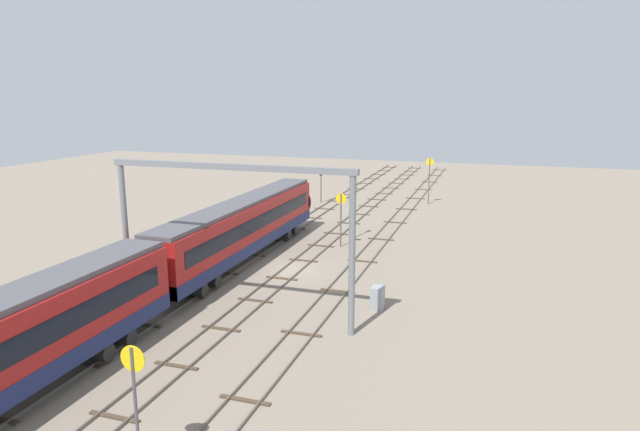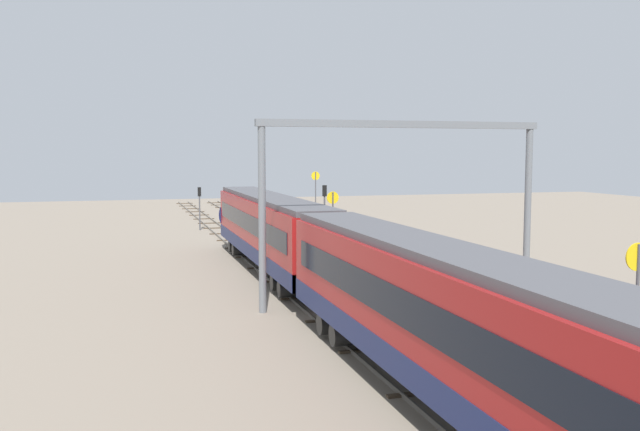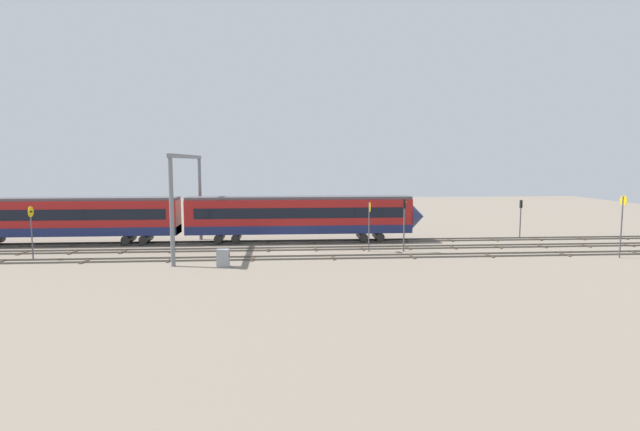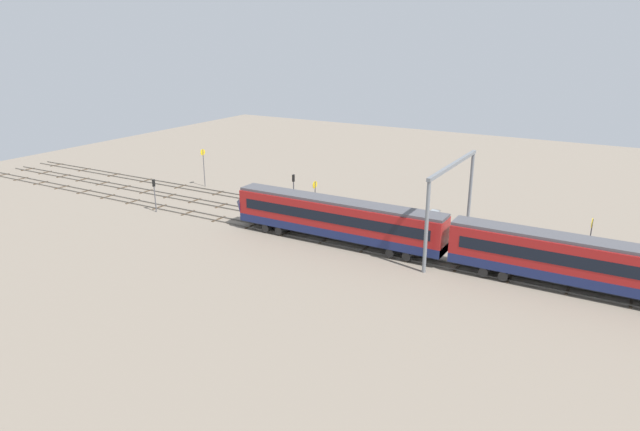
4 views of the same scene
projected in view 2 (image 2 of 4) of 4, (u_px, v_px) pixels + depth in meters
ground_plane at (342, 271)px, 44.85m from camera, size 146.11×146.11×0.00m
track_near_foreground at (407, 267)px, 46.12m from camera, size 130.11×2.40×0.16m
track_second_near at (342, 270)px, 44.84m from camera, size 130.11×2.40×0.16m
track_with_train at (273, 273)px, 43.57m from camera, size 130.11×2.40×0.16m
train at (433, 318)px, 21.09m from camera, size 75.20×3.24×4.80m
overhead_gantry at (403, 173)px, 34.66m from camera, size 0.40×15.10×9.31m
speed_sign_near_foreground at (333, 213)px, 52.11m from camera, size 0.14×0.94×4.77m
speed_sign_mid_trackside at (316, 190)px, 74.53m from camera, size 0.14×0.92×5.64m
speed_sign_far_trackside at (637, 290)px, 23.16m from camera, size 0.14×0.97×4.72m
signal_light_trackside_approach at (200, 202)px, 68.10m from camera, size 0.31×0.32×4.28m
signal_light_trackside_departure at (325, 207)px, 55.37m from camera, size 0.31×0.32×5.09m
relay_cabinet at (495, 269)px, 41.37m from camera, size 1.04×0.75×1.47m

